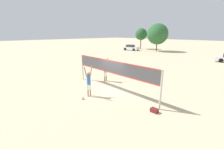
# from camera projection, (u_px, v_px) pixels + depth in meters

# --- Properties ---
(ground_plane) EXTENTS (200.00, 200.00, 0.00)m
(ground_plane) POSITION_uv_depth(u_px,v_px,m) (112.00, 91.00, 12.25)
(ground_plane) COLOR beige
(volleyball_net) EXTENTS (8.63, 0.12, 2.51)m
(volleyball_net) POSITION_uv_depth(u_px,v_px,m) (112.00, 69.00, 11.76)
(volleyball_net) COLOR beige
(volleyball_net) RESTS_ON ground_plane
(player_spiker) EXTENTS (0.28, 0.72, 2.29)m
(player_spiker) POSITION_uv_depth(u_px,v_px,m) (89.00, 81.00, 10.90)
(player_spiker) COLOR tan
(player_spiker) RESTS_ON ground_plane
(player_blocker) EXTENTS (0.28, 0.72, 2.24)m
(player_blocker) POSITION_uv_depth(u_px,v_px,m) (105.00, 69.00, 14.40)
(player_blocker) COLOR #8C664C
(player_blocker) RESTS_ON ground_plane
(volleyball) EXTENTS (0.22, 0.22, 0.22)m
(volleyball) POSITION_uv_depth(u_px,v_px,m) (82.00, 98.00, 10.67)
(volleyball) COLOR silver
(volleyball) RESTS_ON ground_plane
(gear_bag) EXTENTS (0.43, 0.30, 0.24)m
(gear_bag) POSITION_uv_depth(u_px,v_px,m) (154.00, 110.00, 8.91)
(gear_bag) COLOR maroon
(gear_bag) RESTS_ON ground_plane
(parked_car_far) EXTENTS (4.44, 2.56, 1.48)m
(parked_car_far) POSITION_uv_depth(u_px,v_px,m) (131.00, 48.00, 40.39)
(parked_car_far) COLOR silver
(parked_car_far) RESTS_ON ground_plane
(tree_left_cluster) EXTENTS (5.17, 5.17, 6.86)m
(tree_left_cluster) POSITION_uv_depth(u_px,v_px,m) (158.00, 34.00, 37.44)
(tree_left_cluster) COLOR brown
(tree_left_cluster) RESTS_ON ground_plane
(tree_right_cluster) EXTENTS (3.36, 3.36, 5.88)m
(tree_right_cluster) POSITION_uv_depth(u_px,v_px,m) (141.00, 34.00, 42.92)
(tree_right_cluster) COLOR brown
(tree_right_cluster) RESTS_ON ground_plane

